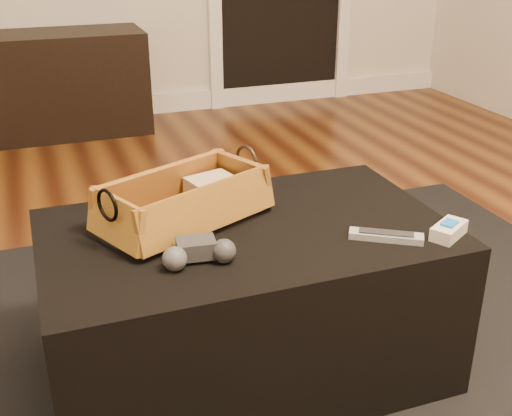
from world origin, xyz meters
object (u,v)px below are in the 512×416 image
object	(u,v)px
ottoman	(246,300)
cream_gadget	(449,230)
silver_remote	(386,236)
wicker_basket	(184,203)
tv_remote	(182,217)
media_cabinet	(14,87)
game_controller	(198,252)

from	to	relation	value
ottoman	cream_gadget	bearing A→B (deg)	-25.49
silver_remote	wicker_basket	bearing A→B (deg)	148.73
wicker_basket	cream_gadget	distance (m)	0.65
ottoman	tv_remote	world-z (taller)	tv_remote
ottoman	tv_remote	distance (m)	0.28
tv_remote	ottoman	bearing A→B (deg)	-53.81
media_cabinet	cream_gadget	size ratio (longest dim) A/B	12.44
cream_gadget	ottoman	bearing A→B (deg)	154.51
media_cabinet	silver_remote	bearing A→B (deg)	-72.45
media_cabinet	ottoman	size ratio (longest dim) A/B	1.45
tv_remote	game_controller	xyz separation A→B (m)	(-0.01, -0.19, -0.00)
media_cabinet	tv_remote	world-z (taller)	media_cabinet
game_controller	cream_gadget	bearing A→B (deg)	-7.63
silver_remote	cream_gadget	world-z (taller)	cream_gadget
tv_remote	wicker_basket	size ratio (longest dim) A/B	0.47
media_cabinet	wicker_basket	distance (m)	2.37
game_controller	silver_remote	xyz separation A→B (m)	(0.45, -0.04, -0.02)
ottoman	silver_remote	bearing A→B (deg)	-30.43
game_controller	ottoman	bearing A→B (deg)	39.95
cream_gadget	silver_remote	bearing A→B (deg)	165.56
wicker_basket	silver_remote	distance (m)	0.50
wicker_basket	cream_gadget	xyz separation A→B (m)	(0.57, -0.30, -0.03)
ottoman	cream_gadget	xyz separation A→B (m)	(0.44, -0.21, 0.23)
tv_remote	game_controller	world-z (taller)	game_controller
ottoman	cream_gadget	distance (m)	0.54
wicker_basket	game_controller	world-z (taller)	wicker_basket
media_cabinet	wicker_basket	world-z (taller)	wicker_basket
media_cabinet	game_controller	xyz separation A→B (m)	(0.37, -2.54, 0.17)
tv_remote	game_controller	bearing A→B (deg)	-123.92
ottoman	game_controller	xyz separation A→B (m)	(-0.16, -0.13, 0.24)
tv_remote	wicker_basket	distance (m)	0.04
media_cabinet	silver_remote	distance (m)	2.72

